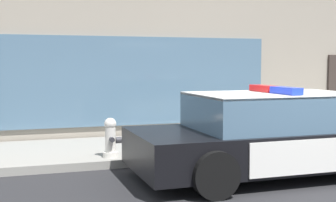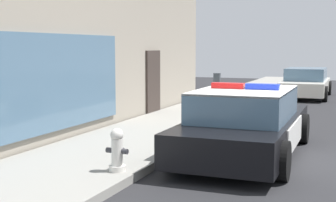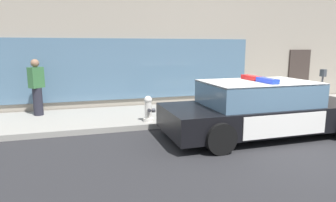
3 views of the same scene
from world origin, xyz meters
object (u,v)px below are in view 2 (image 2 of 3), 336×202
(fire_hydrant, at_px, (117,151))
(parking_meter, at_px, (217,88))
(police_cruiser, at_px, (246,123))
(car_down_street, at_px, (306,83))

(fire_hydrant, distance_m, parking_meter, 5.96)
(fire_hydrant, bearing_deg, police_cruiser, -31.45)
(fire_hydrant, bearing_deg, parking_meter, -0.02)
(fire_hydrant, height_order, car_down_street, car_down_street)
(car_down_street, bearing_deg, police_cruiser, 179.95)
(car_down_street, bearing_deg, fire_hydrant, 173.78)
(police_cruiser, relative_size, car_down_street, 1.13)
(parking_meter, bearing_deg, fire_hydrant, 179.98)
(fire_hydrant, relative_size, parking_meter, 0.54)
(police_cruiser, distance_m, parking_meter, 3.72)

